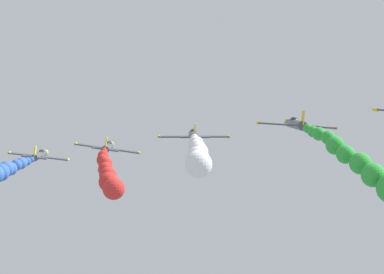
{
  "coord_description": "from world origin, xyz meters",
  "views": [
    {
      "loc": [
        -3.14,
        -95.43,
        87.43
      ],
      "look_at": [
        0.0,
        0.0,
        81.59
      ],
      "focal_mm": 68.25,
      "sensor_mm": 36.0,
      "label": 1
    }
  ],
  "objects_px": {
    "airplane_lead": "(39,155)",
    "airplane_left_inner": "(108,147)",
    "airplane_right_inner": "(194,135)",
    "airplane_left_outer": "(296,124)"
  },
  "relations": [
    {
      "from": "airplane_right_inner",
      "to": "airplane_lead",
      "type": "bearing_deg",
      "value": 141.34
    },
    {
      "from": "airplane_left_inner",
      "to": "airplane_lead",
      "type": "bearing_deg",
      "value": 140.25
    },
    {
      "from": "airplane_left_inner",
      "to": "airplane_right_inner",
      "type": "distance_m",
      "value": 15.51
    },
    {
      "from": "airplane_lead",
      "to": "airplane_right_inner",
      "type": "distance_m",
      "value": 30.72
    },
    {
      "from": "airplane_lead",
      "to": "airplane_left_outer",
      "type": "height_order",
      "value": "airplane_left_outer"
    },
    {
      "from": "airplane_lead",
      "to": "airplane_left_inner",
      "type": "relative_size",
      "value": 1.0
    },
    {
      "from": "airplane_lead",
      "to": "airplane_left_inner",
      "type": "xyz_separation_m",
      "value": [
        11.6,
        -9.65,
        1.97
      ]
    },
    {
      "from": "airplane_lead",
      "to": "airplane_right_inner",
      "type": "relative_size",
      "value": 1.0
    },
    {
      "from": "airplane_lead",
      "to": "airplane_left_inner",
      "type": "height_order",
      "value": "airplane_left_inner"
    },
    {
      "from": "airplane_left_inner",
      "to": "airplane_right_inner",
      "type": "relative_size",
      "value": 1.0
    }
  ]
}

